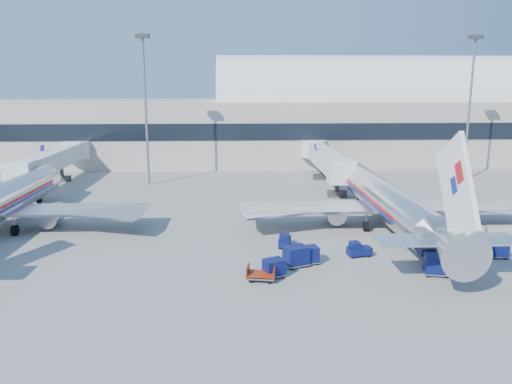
{
  "coord_description": "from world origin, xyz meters",
  "views": [
    {
      "loc": [
        -6.45,
        -47.11,
        15.44
      ],
      "look_at": [
        -4.25,
        6.0,
        3.86
      ],
      "focal_mm": 35.0,
      "sensor_mm": 36.0,
      "label": 1
    }
  ],
  "objects_px": {
    "jetbridge_near": "(324,158)",
    "cart_train_c": "(274,267)",
    "tug_lead": "(358,250)",
    "cart_solo_near": "(437,264)",
    "barrier_near": "(470,230)",
    "barrier_mid": "(501,230)",
    "cart_train_a": "(308,255)",
    "tug_right": "(436,252)",
    "cart_solo_far": "(498,249)",
    "airliner_main": "(389,202)",
    "tug_left": "(285,240)",
    "mast_west": "(145,88)",
    "mast_east": "(471,88)",
    "cart_train_b": "(296,256)",
    "cart_open_red": "(262,275)",
    "jetbridge_mid": "(56,159)"
  },
  "relations": [
    {
      "from": "airliner_main",
      "to": "barrier_near",
      "type": "xyz_separation_m",
      "value": [
        8.0,
        -2.51,
        -2.48
      ]
    },
    {
      "from": "airliner_main",
      "to": "tug_left",
      "type": "xyz_separation_m",
      "value": [
        -11.79,
        -5.79,
        -2.29
      ]
    },
    {
      "from": "mast_west",
      "to": "cart_solo_far",
      "type": "height_order",
      "value": "mast_west"
    },
    {
      "from": "cart_train_c",
      "to": "mast_west",
      "type": "bearing_deg",
      "value": 88.61
    },
    {
      "from": "jetbridge_near",
      "to": "cart_solo_far",
      "type": "xyz_separation_m",
      "value": [
        9.63,
        -35.89,
        -3.15
      ]
    },
    {
      "from": "airliner_main",
      "to": "mast_east",
      "type": "distance_m",
      "value": 34.51
    },
    {
      "from": "cart_train_b",
      "to": "mast_west",
      "type": "bearing_deg",
      "value": 94.21
    },
    {
      "from": "mast_east",
      "to": "tug_right",
      "type": "distance_m",
      "value": 42.29
    },
    {
      "from": "airliner_main",
      "to": "cart_train_c",
      "type": "bearing_deg",
      "value": -134.97
    },
    {
      "from": "cart_open_red",
      "to": "barrier_mid",
      "type": "bearing_deg",
      "value": 34.29
    },
    {
      "from": "jetbridge_near",
      "to": "cart_train_c",
      "type": "relative_size",
      "value": 13.2
    },
    {
      "from": "tug_left",
      "to": "mast_west",
      "type": "bearing_deg",
      "value": 41.13
    },
    {
      "from": "barrier_near",
      "to": "cart_train_c",
      "type": "height_order",
      "value": "cart_train_c"
    },
    {
      "from": "tug_lead",
      "to": "tug_right",
      "type": "height_order",
      "value": "tug_right"
    },
    {
      "from": "mast_west",
      "to": "cart_train_b",
      "type": "xyz_separation_m",
      "value": [
        18.68,
        -36.62,
        -13.84
      ]
    },
    {
      "from": "tug_lead",
      "to": "cart_train_c",
      "type": "relative_size",
      "value": 1.12
    },
    {
      "from": "jetbridge_mid",
      "to": "cart_open_red",
      "type": "distance_m",
      "value": 50.45
    },
    {
      "from": "barrier_near",
      "to": "tug_left",
      "type": "height_order",
      "value": "tug_left"
    },
    {
      "from": "jetbridge_near",
      "to": "tug_right",
      "type": "distance_m",
      "value": 36.44
    },
    {
      "from": "jetbridge_mid",
      "to": "cart_train_a",
      "type": "relative_size",
      "value": 13.63
    },
    {
      "from": "mast_west",
      "to": "barrier_near",
      "type": "height_order",
      "value": "mast_west"
    },
    {
      "from": "barrier_mid",
      "to": "cart_solo_near",
      "type": "xyz_separation_m",
      "value": [
        -11.34,
        -11.08,
        0.49
      ]
    },
    {
      "from": "jetbridge_near",
      "to": "barrier_near",
      "type": "relative_size",
      "value": 9.17
    },
    {
      "from": "mast_east",
      "to": "cart_train_a",
      "type": "bearing_deg",
      "value": -129.97
    },
    {
      "from": "barrier_near",
      "to": "barrier_mid",
      "type": "bearing_deg",
      "value": 0.0
    },
    {
      "from": "airliner_main",
      "to": "cart_solo_near",
      "type": "relative_size",
      "value": 16.57
    },
    {
      "from": "airliner_main",
      "to": "jetbridge_near",
      "type": "xyz_separation_m",
      "value": [
        -2.4,
        26.3,
        1.0
      ]
    },
    {
      "from": "tug_left",
      "to": "cart_solo_far",
      "type": "relative_size",
      "value": 1.32
    },
    {
      "from": "tug_right",
      "to": "cart_train_b",
      "type": "xyz_separation_m",
      "value": [
        -12.77,
        -1.34,
        0.29
      ]
    },
    {
      "from": "airliner_main",
      "to": "cart_train_b",
      "type": "relative_size",
      "value": 15.09
    },
    {
      "from": "jetbridge_near",
      "to": "tug_lead",
      "type": "bearing_deg",
      "value": -94.77
    },
    {
      "from": "jetbridge_mid",
      "to": "cart_train_b",
      "type": "relative_size",
      "value": 11.14
    },
    {
      "from": "tug_right",
      "to": "cart_solo_far",
      "type": "relative_size",
      "value": 1.39
    },
    {
      "from": "tug_left",
      "to": "cart_solo_near",
      "type": "xyz_separation_m",
      "value": [
        11.75,
        -7.8,
        0.3
      ]
    },
    {
      "from": "mast_east",
      "to": "cart_train_c",
      "type": "distance_m",
      "value": 53.14
    },
    {
      "from": "mast_east",
      "to": "cart_train_b",
      "type": "relative_size",
      "value": 9.15
    },
    {
      "from": "barrier_mid",
      "to": "tug_right",
      "type": "relative_size",
      "value": 1.24
    },
    {
      "from": "tug_lead",
      "to": "cart_open_red",
      "type": "relative_size",
      "value": 0.93
    },
    {
      "from": "airliner_main",
      "to": "cart_open_red",
      "type": "xyz_separation_m",
      "value": [
        -14.45,
        -14.15,
        -2.49
      ]
    },
    {
      "from": "tug_right",
      "to": "tug_left",
      "type": "bearing_deg",
      "value": -156.87
    },
    {
      "from": "tug_lead",
      "to": "cart_solo_near",
      "type": "xyz_separation_m",
      "value": [
        5.29,
        -4.8,
        0.3
      ]
    },
    {
      "from": "jetbridge_near",
      "to": "cart_train_b",
      "type": "relative_size",
      "value": 11.14
    },
    {
      "from": "cart_solo_far",
      "to": "tug_lead",
      "type": "bearing_deg",
      "value": -179.63
    },
    {
      "from": "jetbridge_near",
      "to": "cart_train_a",
      "type": "relative_size",
      "value": 13.63
    },
    {
      "from": "airliner_main",
      "to": "cart_open_red",
      "type": "distance_m",
      "value": 20.38
    },
    {
      "from": "cart_solo_far",
      "to": "cart_open_red",
      "type": "bearing_deg",
      "value": -164.12
    },
    {
      "from": "tug_lead",
      "to": "cart_solo_far",
      "type": "distance_m",
      "value": 12.58
    },
    {
      "from": "airliner_main",
      "to": "tug_left",
      "type": "height_order",
      "value": "airliner_main"
    },
    {
      "from": "jetbridge_near",
      "to": "cart_solo_far",
      "type": "relative_size",
      "value": 15.78
    },
    {
      "from": "mast_east",
      "to": "cart_solo_near",
      "type": "height_order",
      "value": "mast_east"
    }
  ]
}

